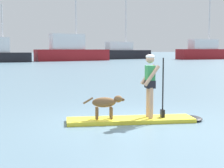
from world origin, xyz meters
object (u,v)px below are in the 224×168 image
moored_boat_far_starboard (205,52)px  moored_boat_outer (71,51)px  paddleboard (139,120)px  moored_boat_starboard (122,52)px  dog (106,103)px  person_paddler (151,81)px

moored_boat_far_starboard → moored_boat_outer: bearing=172.4°
moored_boat_outer → moored_boat_far_starboard: bearing=-7.6°
paddleboard → moored_boat_starboard: moored_boat_starboard is taller
paddleboard → dog: bearing=159.2°
paddleboard → person_paddler: size_ratio=2.19×
moored_boat_starboard → moored_boat_far_starboard: 16.18m
person_paddler → moored_boat_outer: moored_boat_outer is taller
paddleboard → dog: size_ratio=3.51×
moored_boat_outer → moored_boat_starboard: moored_boat_outer is taller
moored_boat_far_starboard → paddleboard: bearing=-135.8°
person_paddler → dog: person_paddler is taller
person_paddler → moored_boat_far_starboard: size_ratio=0.13×
dog → moored_boat_far_starboard: moored_boat_far_starboard is taller
person_paddler → dog: size_ratio=1.60×
paddleboard → person_paddler: bearing=-20.8°
person_paddler → moored_boat_outer: 48.31m
paddleboard → moored_boat_outer: 48.33m
person_paddler → moored_boat_starboard: (28.89, 50.37, 0.25)m
paddleboard → moored_boat_far_starboard: bearing=44.2°
person_paddler → moored_boat_far_starboard: bearing=44.5°
person_paddler → moored_boat_starboard: bearing=60.2°
dog → moored_boat_outer: bearing=69.0°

